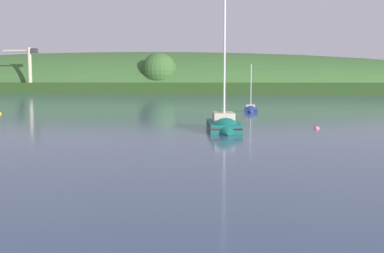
{
  "coord_description": "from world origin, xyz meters",
  "views": [
    {
      "loc": [
        2.47,
        -7.48,
        5.22
      ],
      "look_at": [
        -0.97,
        31.25,
        1.37
      ],
      "focal_mm": 44.03,
      "sensor_mm": 36.0,
      "label": 1
    }
  ],
  "objects_px": {
    "sailboat_near_mooring": "(224,128)",
    "sailboat_far_left": "(251,111)",
    "dockside_crane": "(29,71)",
    "mooring_buoy_off_fishing_boat": "(317,129)"
  },
  "relations": [
    {
      "from": "sailboat_near_mooring",
      "to": "mooring_buoy_off_fishing_boat",
      "type": "relative_size",
      "value": 22.54
    },
    {
      "from": "sailboat_near_mooring",
      "to": "sailboat_far_left",
      "type": "height_order",
      "value": "sailboat_near_mooring"
    },
    {
      "from": "dockside_crane",
      "to": "sailboat_near_mooring",
      "type": "height_order",
      "value": "dockside_crane"
    },
    {
      "from": "sailboat_far_left",
      "to": "sailboat_near_mooring",
      "type": "bearing_deg",
      "value": -5.23
    },
    {
      "from": "dockside_crane",
      "to": "sailboat_far_left",
      "type": "bearing_deg",
      "value": 133.63
    },
    {
      "from": "sailboat_far_left",
      "to": "mooring_buoy_off_fishing_boat",
      "type": "bearing_deg",
      "value": 15.02
    },
    {
      "from": "dockside_crane",
      "to": "sailboat_far_left",
      "type": "distance_m",
      "value": 137.39
    },
    {
      "from": "sailboat_near_mooring",
      "to": "mooring_buoy_off_fishing_boat",
      "type": "distance_m",
      "value": 10.41
    },
    {
      "from": "sailboat_near_mooring",
      "to": "sailboat_far_left",
      "type": "xyz_separation_m",
      "value": [
        3.74,
        29.68,
        -0.09
      ]
    },
    {
      "from": "dockside_crane",
      "to": "sailboat_far_left",
      "type": "relative_size",
      "value": 2.1
    }
  ]
}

